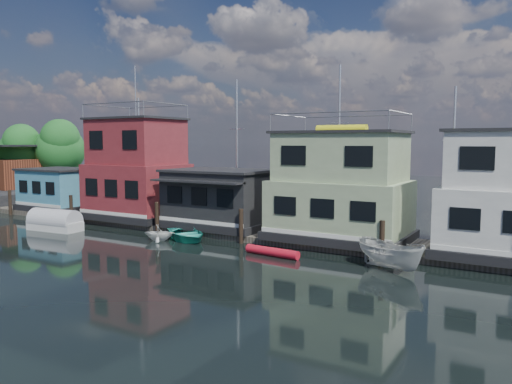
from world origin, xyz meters
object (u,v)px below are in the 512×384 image
Objects in this scene: motorboat at (391,255)px; red_kayak at (272,252)px; dinghy_white at (159,233)px; houseboat_dark at (221,198)px; dinghy_teal at (186,234)px; houseboat_red at (137,171)px; tarp_runabout at (55,222)px; houseboat_green at (340,188)px; houseboat_blue at (59,189)px.

motorboat is 1.20× the size of red_kayak.
houseboat_dark is at bearing -42.29° from dinghy_white.
red_kayak is (6.99, -1.08, -0.18)m from dinghy_teal.
houseboat_red is 2.80× the size of tarp_runabout.
tarp_runabout is 17.53m from red_kayak.
red_kayak is (-2.10, -4.89, -3.30)m from houseboat_green.
houseboat_red is 8.18m from houseboat_dark.
red_kayak is at bearing -1.89° from tarp_runabout.
houseboat_red is 8.78m from dinghy_white.
houseboat_blue is at bearing 49.20° from dinghy_white.
houseboat_blue is 9.69m from houseboat_red.
houseboat_dark is (8.00, -0.02, -1.69)m from houseboat_red.
houseboat_dark is 9.07m from houseboat_green.
dinghy_white is 0.50× the size of motorboat.
houseboat_blue is 1.54× the size of dinghy_teal.
houseboat_blue is 1.51× the size of tarp_runabout.
red_kayak is at bearing -18.16° from houseboat_red.
houseboat_blue is at bearing 174.48° from red_kayak.
houseboat_red is 2.90× the size of motorboat.
dinghy_white is 15.02m from motorboat.
tarp_runabout is (-2.60, -5.79, -3.48)m from houseboat_red.
motorboat is 6.61m from red_kayak.
houseboat_green is at bearing -37.54° from dinghy_teal.
red_kayak is (6.90, -4.87, -2.17)m from houseboat_dark.
red_kayak is (17.50, 0.90, -0.37)m from tarp_runabout.
tarp_runabout is 24.11m from motorboat.
houseboat_red is 5.87× the size of dinghy_white.
dinghy_white is 0.49× the size of dinghy_teal.
tarp_runabout is (-19.60, -5.79, -2.93)m from houseboat_green.
dinghy_teal is at bearing -81.23° from dinghy_white.
red_kayak is at bearing -113.24° from houseboat_green.
houseboat_green is 6.26m from red_kayak.
dinghy_teal is (7.91, -3.81, -3.67)m from houseboat_red.
dinghy_teal is 0.98× the size of tarp_runabout.
houseboat_dark is 0.88× the size of houseboat_green.
houseboat_dark is 3.66× the size of dinghy_white.
houseboat_red is 1.60× the size of houseboat_dark.
houseboat_dark is at bearing 97.63° from motorboat.
houseboat_red reaches higher than houseboat_green.
dinghy_white is 0.60× the size of red_kayak.
houseboat_green is at bearing 0.00° from houseboat_blue.
dinghy_white reaches higher than dinghy_teal.
houseboat_green is 2.48× the size of red_kayak.
tarp_runabout is (6.90, -5.79, -1.58)m from houseboat_blue.
houseboat_green is (9.00, 0.02, 1.13)m from houseboat_dark.
dinghy_teal is 10.70m from tarp_runabout.
red_kayak is (14.90, -4.89, -3.85)m from houseboat_red.
houseboat_green is at bearing 0.00° from houseboat_red.
houseboat_blue reaches higher than motorboat.
houseboat_dark reaches higher than dinghy_white.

